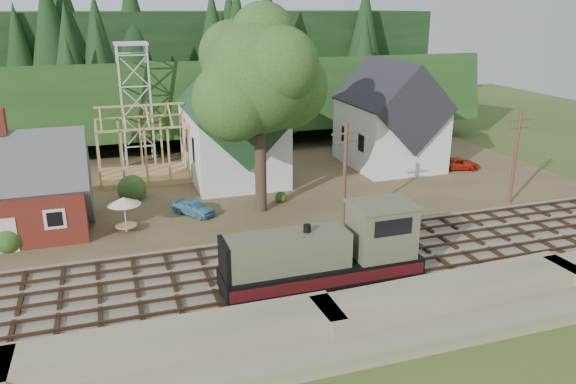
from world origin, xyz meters
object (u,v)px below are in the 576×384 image
object	(u,v)px
car_blue	(194,207)
patio_set	(124,203)
locomotive	(330,254)
car_red	(459,164)

from	to	relation	value
car_blue	patio_set	size ratio (longest dim) A/B	1.39
locomotive	patio_set	world-z (taller)	locomotive
locomotive	car_red	bearing A→B (deg)	40.25
car_red	patio_set	xyz separation A→B (m)	(-32.41, -6.39, 1.68)
car_blue	car_red	world-z (taller)	car_blue
patio_set	locomotive	bearing A→B (deg)	-47.04
patio_set	car_blue	bearing A→B (deg)	20.45
car_red	locomotive	bearing A→B (deg)	145.87
locomotive	patio_set	size ratio (longest dim) A/B	4.49
locomotive	patio_set	bearing A→B (deg)	132.96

